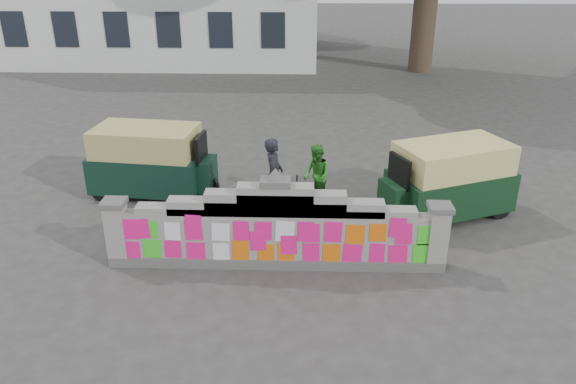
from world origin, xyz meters
The scene contains 7 objects.
ground centered at (0.00, 0.00, 0.00)m, with size 100.00×100.00×0.00m, color #383533.
parapet_wall centered at (0.00, -0.01, 0.75)m, with size 6.48×0.44×2.01m.
cyclist_bike centered at (-0.14, 1.92, 0.49)m, with size 0.65×1.88×0.99m, color black.
cyclist_rider centered at (-0.14, 1.92, 0.84)m, with size 0.61×0.40×1.67m, color black.
pedestrian centered at (0.81, 2.77, 0.74)m, with size 0.72×0.56×1.47m, color #2D8424.
rickshaw_left centered at (-3.20, 3.28, 0.88)m, with size 3.12×1.71×1.69m.
rickshaw_right centered at (3.72, 2.32, 0.88)m, with size 3.14×2.32×1.69m.
Camera 1 is at (0.53, -9.31, 5.73)m, focal length 35.00 mm.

